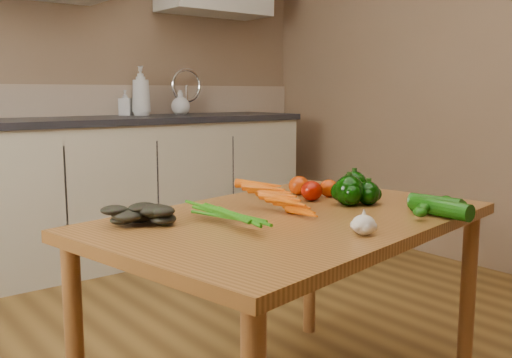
{
  "coord_description": "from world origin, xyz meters",
  "views": [
    {
      "loc": [
        -1.15,
        -1.14,
        1.05
      ],
      "look_at": [
        0.07,
        0.41,
        0.75
      ],
      "focal_mm": 40.0,
      "sensor_mm": 36.0,
      "label": 1
    }
  ],
  "objects": [
    {
      "name": "soap_bottle_b",
      "position": [
        0.51,
        2.36,
        0.98
      ],
      "size": [
        0.11,
        0.11,
        0.17
      ],
      "primitive_type": "imported",
      "rotation": [
        0.0,
        0.0,
        2.45
      ],
      "color": "silver",
      "rests_on": "counter_run"
    },
    {
      "name": "pepper_c",
      "position": [
        0.34,
        0.13,
        0.71
      ],
      "size": [
        0.08,
        0.08,
        0.08
      ],
      "primitive_type": "sphere",
      "color": "black",
      "rests_on": "table"
    },
    {
      "name": "pepper_a",
      "position": [
        0.28,
        0.16,
        0.72
      ],
      "size": [
        0.1,
        0.1,
        0.1
      ],
      "primitive_type": "sphere",
      "color": "black",
      "rests_on": "table"
    },
    {
      "name": "room",
      "position": [
        0.0,
        0.17,
        1.25
      ],
      "size": [
        4.04,
        5.04,
        2.64
      ],
      "color": "brown",
      "rests_on": "ground"
    },
    {
      "name": "zucchini_b",
      "position": [
        0.37,
        -0.14,
        0.7
      ],
      "size": [
        0.06,
        0.2,
        0.05
      ],
      "primitive_type": "cylinder",
      "rotation": [
        1.57,
        0.0,
        -0.02
      ],
      "color": "#0D4507",
      "rests_on": "table"
    },
    {
      "name": "tomato_b",
      "position": [
        0.28,
        0.41,
        0.71
      ],
      "size": [
        0.08,
        0.08,
        0.07
      ],
      "primitive_type": "ellipsoid",
      "color": "#BB3204",
      "rests_on": "table"
    },
    {
      "name": "soap_bottle_a",
      "position": [
        0.59,
        2.29,
        1.06
      ],
      "size": [
        0.15,
        0.15,
        0.32
      ],
      "primitive_type": "imported",
      "rotation": [
        0.0,
        0.0,
        6.04
      ],
      "color": "silver",
      "rests_on": "counter_run"
    },
    {
      "name": "leafy_greens",
      "position": [
        -0.42,
        0.34,
        0.71
      ],
      "size": [
        0.18,
        0.16,
        0.09
      ],
      "primitive_type": null,
      "color": "black",
      "rests_on": "table"
    },
    {
      "name": "garlic_bulb",
      "position": [
        0.0,
        -0.14,
        0.7
      ],
      "size": [
        0.06,
        0.06,
        0.06
      ],
      "primitive_type": "ellipsoid",
      "color": "silver",
      "rests_on": "table"
    },
    {
      "name": "pepper_b",
      "position": [
        0.39,
        0.25,
        0.72
      ],
      "size": [
        0.1,
        0.1,
        0.1
      ],
      "primitive_type": "sphere",
      "color": "black",
      "rests_on": "table"
    },
    {
      "name": "carrot_bunch",
      "position": [
        -0.06,
        0.21,
        0.7
      ],
      "size": [
        0.26,
        0.22,
        0.06
      ],
      "primitive_type": null,
      "rotation": [
        0.0,
        0.0,
        0.18
      ],
      "color": "#EA5D05",
      "rests_on": "table"
    },
    {
      "name": "counter_run",
      "position": [
        0.21,
        2.19,
        0.46
      ],
      "size": [
        2.84,
        0.64,
        1.14
      ],
      "color": "beige",
      "rests_on": "ground"
    },
    {
      "name": "tomato_a",
      "position": [
        0.23,
        0.3,
        0.7
      ],
      "size": [
        0.08,
        0.08,
        0.07
      ],
      "primitive_type": "ellipsoid",
      "color": "#970F02",
      "rests_on": "table"
    },
    {
      "name": "tomato_c",
      "position": [
        0.33,
        0.32,
        0.7
      ],
      "size": [
        0.07,
        0.07,
        0.07
      ],
      "primitive_type": "ellipsoid",
      "color": "#BB3204",
      "rests_on": "table"
    },
    {
      "name": "zucchini_a",
      "position": [
        0.42,
        -0.08,
        0.7
      ],
      "size": [
        0.08,
        0.18,
        0.05
      ],
      "primitive_type": "cylinder",
      "rotation": [
        1.57,
        0.0,
        0.18
      ],
      "color": "#0D4507",
      "rests_on": "table"
    },
    {
      "name": "soap_bottle_c",
      "position": [
        0.88,
        2.28,
        0.98
      ],
      "size": [
        0.18,
        0.18,
        0.17
      ],
      "primitive_type": "imported",
      "rotation": [
        0.0,
        0.0,
        5.62
      ],
      "color": "silver",
      "rests_on": "counter_run"
    },
    {
      "name": "table",
      "position": [
        0.02,
        0.16,
        0.59
      ],
      "size": [
        1.37,
        1.01,
        0.67
      ],
      "rotation": [
        0.0,
        0.0,
        0.18
      ],
      "color": "#A1662F",
      "rests_on": "ground"
    }
  ]
}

